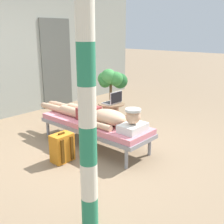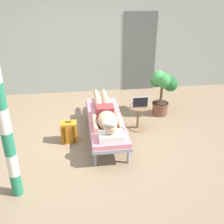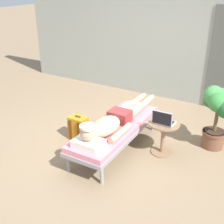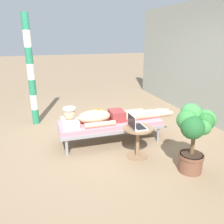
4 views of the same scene
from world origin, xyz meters
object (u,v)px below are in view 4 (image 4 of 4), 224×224
(side_table, at_px, (138,137))
(porch_post, at_px, (31,72))
(person_reclining, at_px, (107,116))
(potted_plant, at_px, (194,130))
(lounge_chair, at_px, (111,125))
(laptop, at_px, (135,125))
(backpack, at_px, (99,120))

(side_table, xyz_separation_m, porch_post, (-2.11, -1.60, 0.83))
(person_reclining, xyz_separation_m, potted_plant, (1.33, 0.90, 0.16))
(lounge_chair, bearing_deg, potted_plant, 31.47)
(person_reclining, distance_m, side_table, 0.78)
(lounge_chair, xyz_separation_m, side_table, (0.69, 0.25, 0.01))
(person_reclining, bearing_deg, side_table, 25.63)
(lounge_chair, distance_m, porch_post, 2.13)
(porch_post, bearing_deg, laptop, 36.20)
(lounge_chair, xyz_separation_m, porch_post, (-1.43, -1.35, 0.84))
(laptop, bearing_deg, porch_post, -143.80)
(potted_plant, bearing_deg, person_reclining, -146.16)
(potted_plant, bearing_deg, backpack, -157.06)
(side_table, xyz_separation_m, laptop, (-0.00, -0.05, 0.23))
(laptop, relative_size, backpack, 0.73)
(side_table, height_order, backpack, side_table)
(person_reclining, height_order, side_table, person_reclining)
(lounge_chair, relative_size, porch_post, 0.81)
(lounge_chair, bearing_deg, person_reclining, -90.00)
(side_table, bearing_deg, laptop, -90.00)
(backpack, bearing_deg, laptop, 9.93)
(person_reclining, xyz_separation_m, laptop, (0.69, 0.28, 0.06))
(lounge_chair, bearing_deg, laptop, 16.25)
(porch_post, bearing_deg, lounge_chair, 43.35)
(laptop, xyz_separation_m, porch_post, (-2.11, -1.55, 0.60))
(laptop, height_order, backpack, laptop)
(lounge_chair, xyz_separation_m, backpack, (-0.69, -0.04, -0.15))
(person_reclining, xyz_separation_m, backpack, (-0.69, 0.04, -0.32))
(person_reclining, xyz_separation_m, porch_post, (-1.43, -1.27, 0.67))
(backpack, bearing_deg, potted_plant, 22.94)
(person_reclining, distance_m, backpack, 0.77)
(porch_post, bearing_deg, person_reclining, 41.64)
(porch_post, bearing_deg, potted_plant, 38.08)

